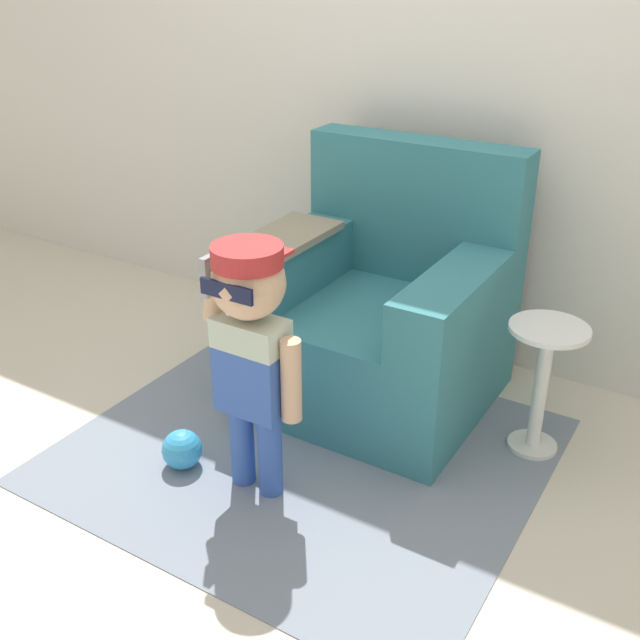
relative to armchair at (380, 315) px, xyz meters
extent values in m
plane|color=beige|center=(-0.06, -0.20, -0.35)|extent=(10.00, 10.00, 0.00)
cube|color=silver|center=(-0.06, 0.53, 0.95)|extent=(10.00, 0.05, 2.60)
cube|color=teal|center=(0.00, -0.05, -0.14)|extent=(0.92, 0.87, 0.43)
cube|color=teal|center=(0.00, 0.29, 0.37)|extent=(0.92, 0.17, 0.58)
cube|color=teal|center=(-0.35, -0.14, 0.19)|extent=(0.21, 0.69, 0.22)
cube|color=teal|center=(0.36, -0.14, 0.19)|extent=(0.21, 0.69, 0.22)
cube|color=gray|center=(-0.35, -0.14, 0.32)|extent=(0.25, 0.48, 0.03)
cylinder|color=#3356AD|center=(-0.12, -0.79, -0.20)|extent=(0.08, 0.08, 0.32)
cylinder|color=#3356AD|center=(0.00, -0.79, -0.20)|extent=(0.08, 0.08, 0.32)
cube|color=#3356AD|center=(-0.06, -0.79, 0.08)|extent=(0.23, 0.13, 0.23)
cube|color=#B7C6B2|center=(-0.06, -0.79, 0.25)|extent=(0.23, 0.13, 0.10)
sphere|color=tan|center=(-0.06, -0.79, 0.42)|extent=(0.23, 0.23, 0.23)
cylinder|color=#B22828|center=(-0.06, -0.79, 0.51)|extent=(0.22, 0.22, 0.06)
cube|color=#B22828|center=(-0.06, -0.69, 0.49)|extent=(0.13, 0.11, 0.01)
cube|color=#0F1433|center=(-0.06, -0.90, 0.43)|extent=(0.19, 0.01, 0.05)
cylinder|color=tan|center=(0.09, -0.79, 0.12)|extent=(0.07, 0.07, 0.28)
cylinder|color=tan|center=(-0.19, -0.79, 0.34)|extent=(0.09, 0.07, 0.17)
cube|color=gray|center=(-0.19, -0.81, 0.42)|extent=(0.02, 0.07, 0.13)
cylinder|color=white|center=(0.69, -0.07, -0.34)|extent=(0.18, 0.18, 0.02)
cylinder|color=white|center=(0.69, -0.07, -0.11)|extent=(0.05, 0.05, 0.49)
cylinder|color=white|center=(0.69, -0.07, 0.15)|extent=(0.28, 0.28, 0.02)
cube|color=gray|center=(-0.03, -0.53, -0.35)|extent=(1.66, 1.47, 0.01)
sphere|color=#3399D1|center=(-0.35, -0.84, -0.28)|extent=(0.15, 0.15, 0.15)
camera|label=1|loc=(1.22, -2.46, 1.33)|focal=42.00mm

